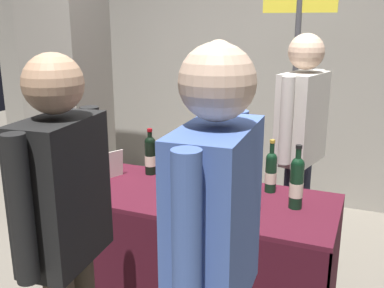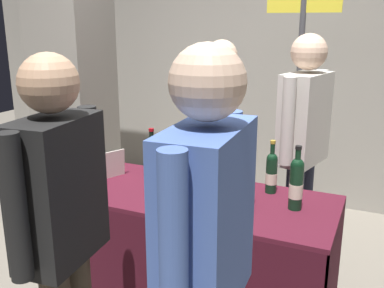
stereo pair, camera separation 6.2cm
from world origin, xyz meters
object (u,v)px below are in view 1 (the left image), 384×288
at_px(booth_signpost, 295,85).
at_px(display_bottle_0, 225,185).
at_px(wine_glass_mid, 203,190).
at_px(wine_glass_near_vendor, 95,174).
at_px(concrete_pillar, 65,42).
at_px(taster_foreground_right, 65,222).
at_px(vendor_presenter, 218,130).
at_px(tasting_table, 192,234).
at_px(featured_wine_bottle, 150,155).

bearing_deg(booth_signpost, display_bottle_0, -94.74).
bearing_deg(wine_glass_mid, booth_signpost, 80.95).
relative_size(display_bottle_0, wine_glass_near_vendor, 2.54).
height_order(concrete_pillar, taster_foreground_right, concrete_pillar).
bearing_deg(taster_foreground_right, booth_signpost, -19.10).
bearing_deg(wine_glass_near_vendor, vendor_presenter, 64.80).
relative_size(tasting_table, booth_signpost, 0.80).
distance_m(concrete_pillar, vendor_presenter, 1.52).
xyz_separation_m(wine_glass_near_vendor, vendor_presenter, (0.44, 0.93, 0.10)).
xyz_separation_m(tasting_table, display_bottle_0, (0.23, -0.11, 0.38)).
distance_m(wine_glass_mid, booth_signpost, 1.41).
relative_size(taster_foreground_right, booth_signpost, 0.81).
xyz_separation_m(wine_glass_near_vendor, wine_glass_mid, (0.70, -0.03, 0.02)).
height_order(concrete_pillar, booth_signpost, concrete_pillar).
relative_size(concrete_pillar, booth_signpost, 1.56).
distance_m(concrete_pillar, display_bottle_0, 2.14).
bearing_deg(booth_signpost, featured_wine_bottle, -127.05).
bearing_deg(wine_glass_near_vendor, featured_wine_bottle, 61.40).
bearing_deg(wine_glass_near_vendor, display_bottle_0, 0.72).
height_order(taster_foreground_right, booth_signpost, booth_signpost).
xyz_separation_m(wine_glass_mid, booth_signpost, (0.21, 1.34, 0.39)).
height_order(tasting_table, display_bottle_0, display_bottle_0).
height_order(featured_wine_bottle, wine_glass_mid, featured_wine_bottle).
bearing_deg(wine_glass_mid, taster_foreground_right, -111.71).
height_order(tasting_table, vendor_presenter, vendor_presenter).
xyz_separation_m(concrete_pillar, wine_glass_mid, (1.66, -1.06, -0.69)).
bearing_deg(tasting_table, concrete_pillar, 149.38).
height_order(featured_wine_bottle, wine_glass_near_vendor, featured_wine_bottle).
height_order(vendor_presenter, booth_signpost, booth_signpost).
distance_m(tasting_table, booth_signpost, 1.44).
distance_m(wine_glass_near_vendor, vendor_presenter, 1.04).
bearing_deg(wine_glass_near_vendor, booth_signpost, 55.03).
distance_m(taster_foreground_right, booth_signpost, 2.17).
bearing_deg(display_bottle_0, booth_signpost, 85.26).
height_order(concrete_pillar, wine_glass_mid, concrete_pillar).
xyz_separation_m(featured_wine_bottle, display_bottle_0, (0.62, -0.33, 0.00)).
xyz_separation_m(concrete_pillar, tasting_table, (1.53, -0.90, -1.04)).
distance_m(wine_glass_near_vendor, booth_signpost, 1.65).
bearing_deg(wine_glass_mid, tasting_table, 130.04).
distance_m(tasting_table, vendor_presenter, 0.93).
bearing_deg(booth_signpost, wine_glass_mid, -99.05).
distance_m(concrete_pillar, booth_signpost, 1.92).
height_order(featured_wine_bottle, booth_signpost, booth_signpost).
distance_m(display_bottle_0, booth_signpost, 1.35).
bearing_deg(featured_wine_bottle, wine_glass_near_vendor, -118.60).
relative_size(concrete_pillar, display_bottle_0, 10.10).
bearing_deg(concrete_pillar, tasting_table, -30.62).
relative_size(display_bottle_0, vendor_presenter, 0.19).
xyz_separation_m(tasting_table, vendor_presenter, (-0.13, 0.81, 0.44)).
relative_size(tasting_table, wine_glass_near_vendor, 13.16).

